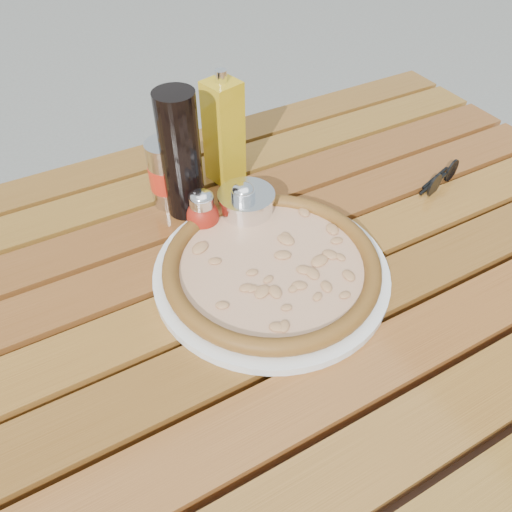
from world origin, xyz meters
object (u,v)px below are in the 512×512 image
soda_can (168,174)px  sunglasses (442,178)px  olive_oil_cruet (224,132)px  dark_bottle (181,156)px  plate (271,272)px  oregano_shaker (243,206)px  pepper_shaker (202,212)px  parmesan_tin (246,207)px  table (262,309)px  pizza (271,265)px

soda_can → sunglasses: 0.50m
olive_oil_cruet → sunglasses: bearing=-32.8°
olive_oil_cruet → dark_bottle: bearing=-152.6°
sunglasses → soda_can: bearing=138.9°
plate → dark_bottle: dark_bottle is taller
oregano_shaker → olive_oil_cruet: olive_oil_cruet is taller
pepper_shaker → oregano_shaker: (0.07, -0.02, 0.00)m
parmesan_tin → table: bearing=-108.1°
plate → parmesan_tin: bearing=78.1°
olive_oil_cruet → pepper_shaker: bearing=-130.2°
dark_bottle → olive_oil_cruet: size_ratio=1.05×
plate → dark_bottle: (-0.05, 0.21, 0.10)m
pepper_shaker → pizza: bearing=-72.3°
table → pepper_shaker: (-0.03, 0.14, 0.11)m
pizza → soda_can: size_ratio=3.51×
table → olive_oil_cruet: size_ratio=6.67×
sunglasses → dark_bottle: bearing=142.1°
plate → soda_can: soda_can is taller
pepper_shaker → olive_oil_cruet: bearing=49.8°
table → sunglasses: sunglasses is taller
oregano_shaker → sunglasses: size_ratio=0.75×
plate → olive_oil_cruet: 0.29m
parmesan_tin → sunglasses: bearing=-13.0°
table → olive_oil_cruet: (0.07, 0.26, 0.17)m
sunglasses → pizza: bearing=169.3°
pepper_shaker → soda_can: (-0.02, 0.10, 0.02)m
plate → soda_can: 0.26m
pizza → oregano_shaker: oregano_shaker is taller
pizza → sunglasses: (0.39, 0.05, -0.01)m
parmesan_tin → dark_bottle: bearing=133.7°
table → dark_bottle: size_ratio=6.36×
soda_can → pepper_shaker: bearing=-80.2°
plate → sunglasses: size_ratio=3.31×
pizza → soda_can: soda_can is taller
table → oregano_shaker: oregano_shaker is taller
olive_oil_cruet → sunglasses: size_ratio=1.93×
table → dark_bottle: 0.28m
dark_bottle → pizza: bearing=-77.0°
oregano_shaker → dark_bottle: size_ratio=0.37×
pepper_shaker → dark_bottle: 0.10m
soda_can → parmesan_tin: bearing=-51.4°
parmesan_tin → sunglasses: parmesan_tin is taller
dark_bottle → olive_oil_cruet: bearing=27.4°
plate → olive_oil_cruet: size_ratio=1.71×
plate → pizza: bearing=-53.1°
table → plate: plate is taller
pepper_shaker → plate: bearing=-72.3°
table → pizza: size_ratio=3.33×
oregano_shaker → dark_bottle: bearing=129.9°
pizza → soda_can: 0.26m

